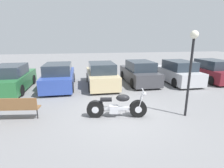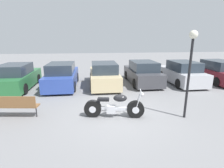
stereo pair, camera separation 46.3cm
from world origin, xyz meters
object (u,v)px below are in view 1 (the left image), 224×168
motorcycle (116,107)px  parked_car_champagne (101,75)px  parked_car_silver (177,73)px  park_bench (14,106)px  lamp_post (192,57)px  parked_car_blue (59,77)px  parked_car_dark_grey (139,73)px  parked_car_green (12,79)px  parked_car_maroon (210,71)px

motorcycle → parked_car_champagne: (0.01, 4.66, 0.26)m
parked_car_silver → park_bench: size_ratio=2.28×
lamp_post → parked_car_blue: bearing=136.1°
parked_car_champagne → parked_car_silver: same height
motorcycle → parked_car_champagne: size_ratio=0.56×
parked_car_dark_grey → parked_car_green: bearing=-177.2°
parked_car_champagne → lamp_post: (2.71, -5.05, 1.64)m
parked_car_champagne → lamp_post: lamp_post is taller
lamp_post → motorcycle: bearing=172.0°
parked_car_dark_grey → lamp_post: size_ratio=1.26×
lamp_post → parked_car_silver: bearing=63.4°
parked_car_dark_grey → parked_car_silver: same height
parked_car_blue → park_bench: parked_car_blue is taller
park_bench → lamp_post: (6.48, -0.80, 1.78)m
parked_car_green → parked_car_dark_grey: same height
parked_car_blue → parked_car_dark_grey: same height
parked_car_blue → parked_car_champagne: size_ratio=1.00×
parked_car_green → parked_car_silver: size_ratio=1.00×
parked_car_silver → park_bench: (-9.02, -4.26, -0.14)m
motorcycle → parked_car_green: (-5.23, 4.63, 0.26)m
motorcycle → parked_car_green: size_ratio=0.56×
parked_car_green → lamp_post: 9.54m
parked_car_silver → parked_car_maroon: (2.62, 0.10, 0.00)m
motorcycle → parked_car_blue: bearing=118.8°
park_bench → lamp_post: lamp_post is taller
parked_car_dark_grey → parked_car_maroon: 5.25m
motorcycle → lamp_post: size_ratio=0.71×
parked_car_blue → parked_car_silver: same height
motorcycle → parked_car_maroon: size_ratio=0.56×
parked_car_champagne → parked_car_silver: bearing=0.1°
parked_car_blue → lamp_post: size_ratio=1.26×
parked_car_champagne → motorcycle: bearing=-90.1°
parked_car_champagne → park_bench: 5.69m
parked_car_green → parked_car_champagne: bearing=0.4°
parked_car_blue → parked_car_dark_grey: bearing=2.8°
parked_car_maroon → parked_car_dark_grey: bearing=177.4°
parked_car_champagne → lamp_post: 5.96m
park_bench → motorcycle: bearing=-6.2°
parked_car_silver → parked_car_champagne: bearing=-179.9°
parked_car_maroon → parked_car_champagne: bearing=-179.2°
parked_car_champagne → parked_car_dark_grey: (2.62, 0.35, 0.00)m
parked_car_blue → parked_car_dark_grey: (5.25, 0.26, 0.00)m
parked_car_blue → parked_car_silver: bearing=-0.6°
parked_car_maroon → parked_car_silver: bearing=-177.9°
parked_car_silver → lamp_post: size_ratio=1.26×
parked_car_green → parked_car_blue: (2.62, 0.13, 0.00)m
park_bench → parked_car_blue: bearing=75.2°
motorcycle → parked_car_silver: 7.04m
motorcycle → parked_car_maroon: 9.21m
parked_car_dark_grey → parked_car_silver: bearing=-7.3°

